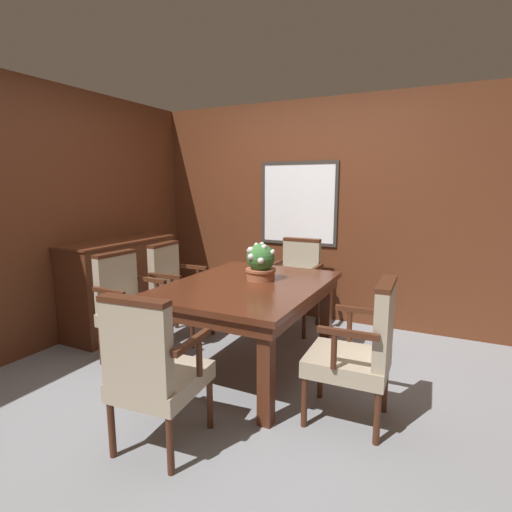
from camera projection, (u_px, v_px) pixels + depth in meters
The scene contains 11 objects.
ground_plane at pixel (230, 379), 3.18m from camera, with size 14.00×14.00×0.00m, color gray.
wall_back at pixel (308, 212), 4.54m from camera, with size 7.20×0.08×2.45m.
wall_left at pixel (57, 217), 3.79m from camera, with size 0.06×7.20×2.45m.
dining_table at pixel (248, 295), 3.26m from camera, with size 1.15×1.52×0.74m.
chair_left_near at pixel (128, 305), 3.45m from camera, with size 0.54×0.52×0.95m.
chair_right_near at pixel (360, 348), 2.53m from camera, with size 0.53×0.51×0.95m.
chair_head_far at pixel (297, 281), 4.28m from camera, with size 0.50×0.51×0.95m.
chair_head_near at pixel (153, 368), 2.25m from camera, with size 0.53×0.55×0.95m.
chair_left_far at pixel (176, 288), 4.00m from camera, with size 0.53×0.52×0.95m.
potted_plant at pixel (260, 262), 3.32m from camera, with size 0.26×0.26×0.32m.
sideboard_cabinet at pixel (121, 285), 4.24m from camera, with size 0.48×1.27×0.96m.
Camera 1 is at (1.50, -2.55, 1.53)m, focal length 28.00 mm.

